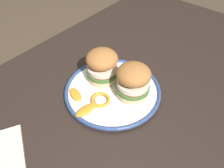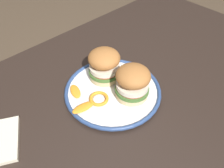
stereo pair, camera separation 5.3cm
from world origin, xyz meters
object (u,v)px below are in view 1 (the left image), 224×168
object	(u,v)px
sandwich_half_right	(133,80)
sandwich_half_left	(102,65)
dinner_plate	(112,91)
dining_table	(120,115)

from	to	relation	value
sandwich_half_right	sandwich_half_left	bearing A→B (deg)	-87.17
dinner_plate	sandwich_half_left	world-z (taller)	sandwich_half_left
dining_table	sandwich_half_right	size ratio (longest dim) A/B	12.92
dinner_plate	sandwich_half_left	bearing A→B (deg)	-111.06
dining_table	dinner_plate	xyz separation A→B (m)	(0.00, -0.03, 0.10)
dining_table	sandwich_half_left	distance (m)	0.18
dinner_plate	dining_table	bearing A→B (deg)	95.87
sandwich_half_right	dining_table	bearing A→B (deg)	-45.17
dinner_plate	sandwich_half_right	size ratio (longest dim) A/B	2.61
sandwich_half_left	dining_table	bearing A→B (deg)	77.78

